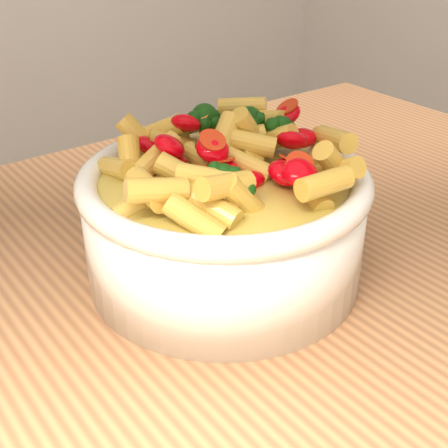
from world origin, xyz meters
TOP-DOWN VIEW (x-y plane):
  - table at (0.00, 0.00)m, footprint 1.20×0.80m
  - serving_bowl at (0.04, 0.02)m, footprint 0.26×0.26m
  - pasta_salad at (0.04, 0.02)m, footprint 0.20×0.20m

SIDE VIEW (x-z plane):
  - table at x=0.00m, z-range 0.35..1.25m
  - serving_bowl at x=0.04m, z-range 0.90..1.01m
  - pasta_salad at x=0.04m, z-range 1.00..1.05m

